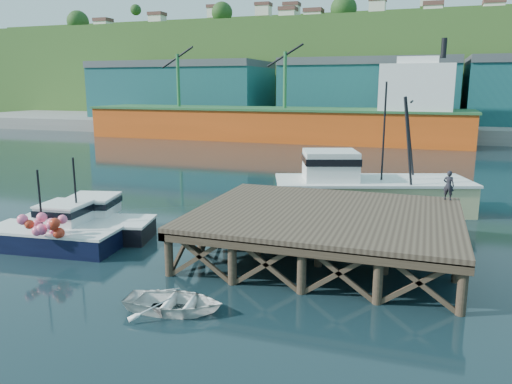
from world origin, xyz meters
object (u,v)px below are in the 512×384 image
at_px(boat_navy, 55,232).
at_px(trawler, 368,185).
at_px(dockworker, 449,185).
at_px(dinghy, 174,302).
at_px(boat_black, 86,222).

bearing_deg(boat_navy, trawler, 36.56).
height_order(boat_navy, dockworker, boat_navy).
distance_m(trawler, dinghy, 17.62).
relative_size(boat_black, dockworker, 4.98).
bearing_deg(boat_navy, dinghy, -32.59).
distance_m(boat_navy, boat_black, 2.05).
bearing_deg(dockworker, trawler, -29.57).
bearing_deg(boat_black, dinghy, -50.62).
relative_size(trawler, dinghy, 3.62).
xyz_separation_m(boat_black, dinghy, (8.62, -6.52, -0.44)).
relative_size(trawler, dockworker, 8.50).
distance_m(boat_navy, dinghy, 9.96).
bearing_deg(boat_navy, dockworker, 16.96).
xyz_separation_m(dinghy, dockworker, (9.28, 12.11, 2.51)).
distance_m(boat_navy, dockworker, 19.81).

